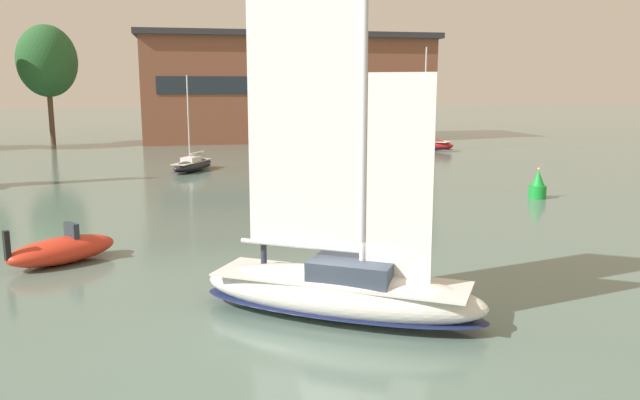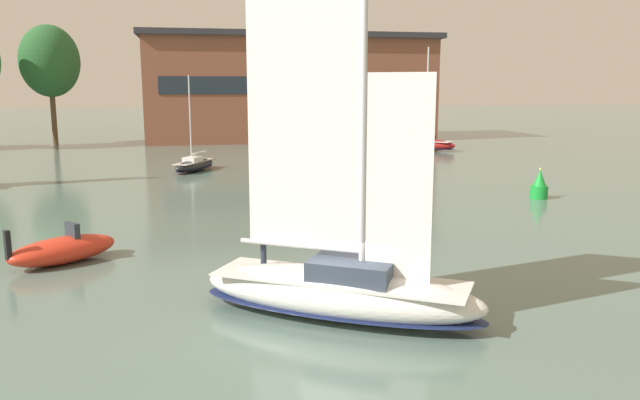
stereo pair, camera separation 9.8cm
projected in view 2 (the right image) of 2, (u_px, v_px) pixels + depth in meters
ground_plane at (339, 316)px, 19.84m from camera, size 400.00×400.00×0.00m
waterfront_building at (290, 87)px, 83.92m from camera, size 38.85×13.51×13.96m
tree_shore_left at (50, 61)px, 75.19m from camera, size 7.03×7.03×14.47m
sailboat_main at (339, 285)px, 19.65m from camera, size 9.28×7.14×12.80m
sailboat_moored_near_marina at (420, 144)px, 70.60m from camera, size 7.66×7.39×11.44m
sailboat_moored_far_slip at (194, 164)px, 53.67m from camera, size 4.33×5.93×8.11m
motor_tender at (63, 250)px, 25.73m from camera, size 4.73×4.11×1.74m
channel_buoy at (539, 186)px, 40.45m from camera, size 1.11×1.11×2.01m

